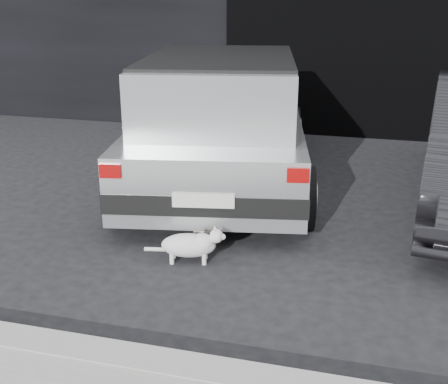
# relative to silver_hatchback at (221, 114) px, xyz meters

# --- Properties ---
(ground) EXTENTS (80.00, 80.00, 0.00)m
(ground) POSITION_rel_silver_hatchback_xyz_m (0.36, -1.19, -0.86)
(ground) COLOR black
(ground) RESTS_ON ground
(garage_opening) EXTENTS (4.00, 0.10, 2.60)m
(garage_opening) POSITION_rel_silver_hatchback_xyz_m (1.36, 2.80, 0.44)
(garage_opening) COLOR black
(garage_opening) RESTS_ON ground
(silver_hatchback) EXTENTS (2.71, 4.57, 1.58)m
(silver_hatchback) POSITION_rel_silver_hatchback_xyz_m (0.00, 0.00, 0.00)
(silver_hatchback) COLOR silver
(silver_hatchback) RESTS_ON ground
(cat_siamese) EXTENTS (0.42, 0.67, 0.25)m
(cat_siamese) POSITION_rel_silver_hatchback_xyz_m (0.34, -1.84, -0.75)
(cat_siamese) COLOR beige
(cat_siamese) RESTS_ON ground
(cat_white) EXTENTS (0.71, 0.34, 0.34)m
(cat_white) POSITION_rel_silver_hatchback_xyz_m (0.32, -2.22, -0.70)
(cat_white) COLOR silver
(cat_white) RESTS_ON ground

